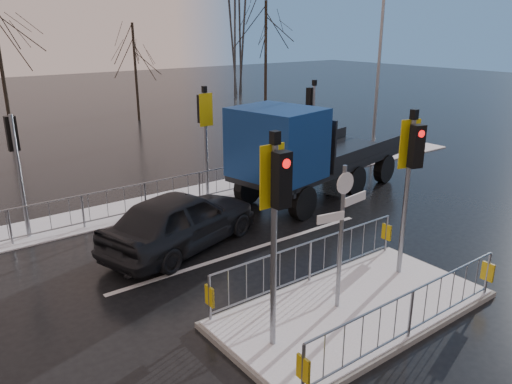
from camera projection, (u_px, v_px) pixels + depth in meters
ground at (353, 311)px, 10.58m from camera, size 120.00×120.00×0.00m
snow_verge at (166, 202)px, 17.10m from camera, size 30.00×2.00×0.04m
lane_markings at (365, 318)px, 10.33m from camera, size 8.00×11.38×0.01m
traffic_island at (354, 295)px, 10.46m from camera, size 6.00×3.04×4.15m
far_kerb_fixtures at (179, 176)px, 16.56m from camera, size 18.00×0.65×3.83m
car_far_lane at (181, 220)px, 13.40m from camera, size 5.11×3.27×1.62m
flatbed_truck at (296, 151)px, 16.62m from camera, size 7.61×4.02×3.35m
tree_far_b at (134, 53)px, 30.89m from camera, size 3.25×3.25×6.14m
tree_far_c at (266, 36)px, 32.86m from camera, size 4.00×4.00×7.55m
street_lamp_right at (380, 59)px, 21.67m from camera, size 1.25×0.18×8.00m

